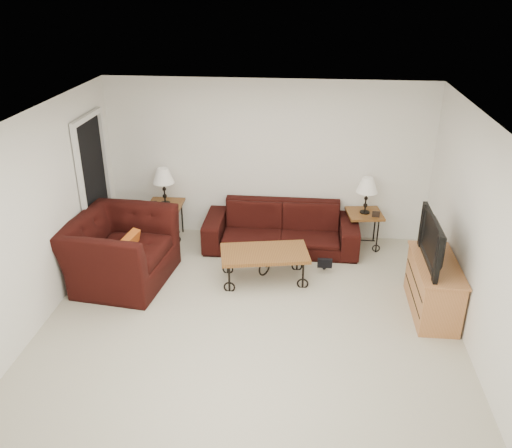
# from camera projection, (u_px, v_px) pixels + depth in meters

# --- Properties ---
(ground) EXTENTS (5.00, 5.00, 0.00)m
(ground) POSITION_uv_depth(u_px,v_px,m) (250.00, 322.00, 6.50)
(ground) COLOR beige
(ground) RESTS_ON ground
(wall_back) EXTENTS (5.00, 0.02, 2.50)m
(wall_back) POSITION_uv_depth(u_px,v_px,m) (268.00, 161.00, 8.23)
(wall_back) COLOR white
(wall_back) RESTS_ON ground
(wall_front) EXTENTS (5.00, 0.02, 2.50)m
(wall_front) POSITION_uv_depth(u_px,v_px,m) (210.00, 384.00, 3.72)
(wall_front) COLOR white
(wall_front) RESTS_ON ground
(wall_left) EXTENTS (0.02, 5.00, 2.50)m
(wall_left) POSITION_uv_depth(u_px,v_px,m) (37.00, 221.00, 6.20)
(wall_left) COLOR white
(wall_left) RESTS_ON ground
(wall_right) EXTENTS (0.02, 5.00, 2.50)m
(wall_right) POSITION_uv_depth(u_px,v_px,m) (479.00, 240.00, 5.75)
(wall_right) COLOR white
(wall_right) RESTS_ON ground
(ceiling) EXTENTS (5.00, 5.00, 0.00)m
(ceiling) POSITION_uv_depth(u_px,v_px,m) (249.00, 120.00, 5.45)
(ceiling) COLOR white
(ceiling) RESTS_ON wall_back
(doorway) EXTENTS (0.08, 0.94, 2.04)m
(doorway) POSITION_uv_depth(u_px,v_px,m) (95.00, 188.00, 7.78)
(doorway) COLOR black
(doorway) RESTS_ON ground
(sofa) EXTENTS (2.34, 0.91, 0.68)m
(sofa) POSITION_uv_depth(u_px,v_px,m) (281.00, 227.00, 8.16)
(sofa) COLOR black
(sofa) RESTS_ON ground
(side_table_left) EXTENTS (0.55, 0.55, 0.59)m
(side_table_left) POSITION_uv_depth(u_px,v_px,m) (167.00, 220.00, 8.51)
(side_table_left) COLOR brown
(side_table_left) RESTS_ON ground
(side_table_right) EXTENTS (0.59, 0.59, 0.57)m
(side_table_right) POSITION_uv_depth(u_px,v_px,m) (363.00, 229.00, 8.23)
(side_table_right) COLOR brown
(side_table_right) RESTS_ON ground
(lamp_left) EXTENTS (0.34, 0.34, 0.59)m
(lamp_left) POSITION_uv_depth(u_px,v_px,m) (164.00, 186.00, 8.26)
(lamp_left) COLOR black
(lamp_left) RESTS_ON side_table_left
(lamp_right) EXTENTS (0.36, 0.36, 0.57)m
(lamp_right) POSITION_uv_depth(u_px,v_px,m) (366.00, 195.00, 7.99)
(lamp_right) COLOR black
(lamp_right) RESTS_ON side_table_right
(photo_frame_left) EXTENTS (0.12, 0.04, 0.10)m
(photo_frame_left) POSITION_uv_depth(u_px,v_px,m) (153.00, 204.00, 8.24)
(photo_frame_left) COLOR black
(photo_frame_left) RESTS_ON side_table_left
(photo_frame_right) EXTENTS (0.11, 0.02, 0.09)m
(photo_frame_right) POSITION_uv_depth(u_px,v_px,m) (376.00, 214.00, 7.94)
(photo_frame_right) COLOR black
(photo_frame_right) RESTS_ON side_table_right
(coffee_table) EXTENTS (1.28, 0.85, 0.44)m
(coffee_table) POSITION_uv_depth(u_px,v_px,m) (264.00, 266.00, 7.31)
(coffee_table) COLOR brown
(coffee_table) RESTS_ON ground
(armchair) EXTENTS (1.40, 1.55, 0.92)m
(armchair) POSITION_uv_depth(u_px,v_px,m) (120.00, 250.00, 7.23)
(armchair) COLOR black
(armchair) RESTS_ON ground
(throw_pillow) EXTENTS (0.16, 0.43, 0.42)m
(throw_pillow) POSITION_uv_depth(u_px,v_px,m) (129.00, 248.00, 7.14)
(throw_pillow) COLOR #CF661A
(throw_pillow) RESTS_ON armchair
(tv_stand) EXTENTS (0.48, 1.15, 0.69)m
(tv_stand) POSITION_uv_depth(u_px,v_px,m) (433.00, 287.00, 6.58)
(tv_stand) COLOR #C67E49
(tv_stand) RESTS_ON ground
(television) EXTENTS (0.13, 1.03, 0.59)m
(television) POSITION_uv_depth(u_px,v_px,m) (439.00, 241.00, 6.31)
(television) COLOR black
(television) RESTS_ON tv_stand
(backpack) EXTENTS (0.35, 0.28, 0.41)m
(backpack) POSITION_uv_depth(u_px,v_px,m) (325.00, 257.00, 7.58)
(backpack) COLOR black
(backpack) RESTS_ON ground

